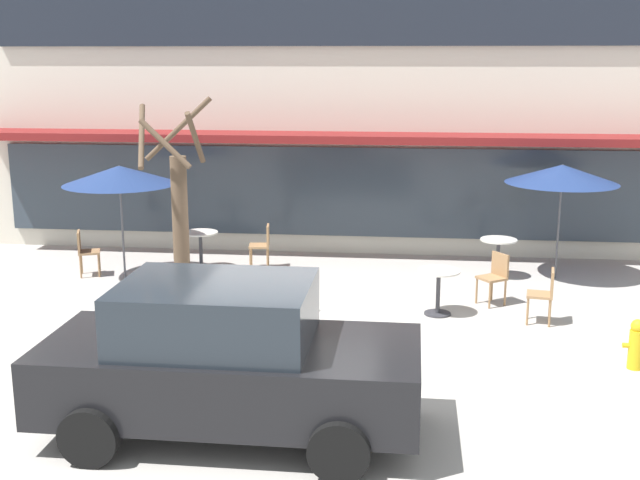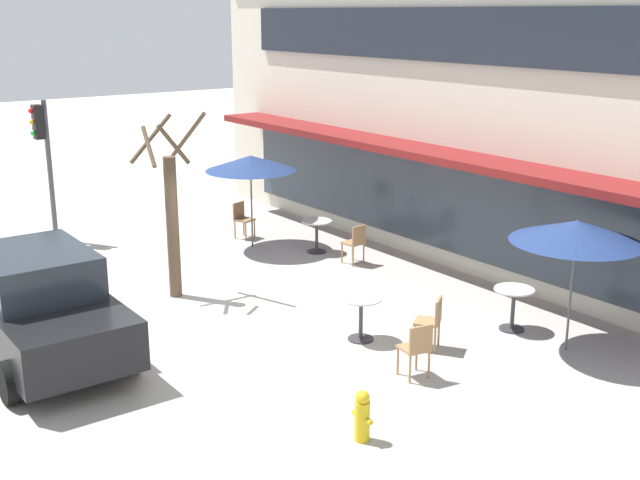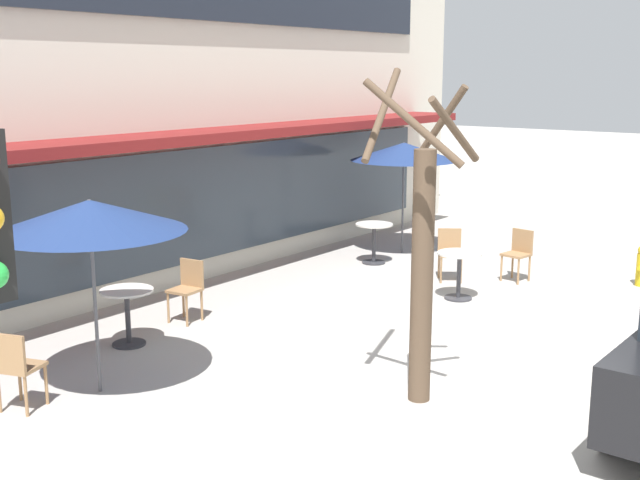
{
  "view_description": "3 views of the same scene",
  "coord_description": "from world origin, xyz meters",
  "px_view_note": "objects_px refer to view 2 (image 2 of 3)",
  "views": [
    {
      "loc": [
        1.58,
        -10.89,
        4.17
      ],
      "look_at": [
        0.13,
        2.64,
        1.05
      ],
      "focal_mm": 45.0,
      "sensor_mm": 36.0,
      "label": 1
    },
    {
      "loc": [
        11.95,
        -6.16,
        5.37
      ],
      "look_at": [
        -0.78,
        3.2,
        0.87
      ],
      "focal_mm": 45.0,
      "sensor_mm": 36.0,
      "label": 2
    },
    {
      "loc": [
        -8.98,
        -3.8,
        3.55
      ],
      "look_at": [
        0.44,
        3.36,
        1.06
      ],
      "focal_mm": 45.0,
      "sensor_mm": 36.0,
      "label": 3
    }
  ],
  "objects_px": {
    "cafe_table_by_tree": "(361,311)",
    "patio_umbrella_cream_folded": "(576,232)",
    "street_tree": "(172,215)",
    "cafe_chair_2": "(355,241)",
    "parked_sedan": "(40,305)",
    "fire_hydrant": "(362,416)",
    "cafe_table_streetside": "(317,231)",
    "cafe_chair_1": "(242,217)",
    "cafe_chair_0": "(417,346)",
    "traffic_light_pole": "(44,147)",
    "cafe_chair_3": "(432,319)",
    "cafe_table_near_wall": "(513,302)",
    "patio_umbrella_green_folded": "(251,163)"
  },
  "relations": [
    {
      "from": "patio_umbrella_cream_folded",
      "to": "cafe_chair_0",
      "type": "height_order",
      "value": "patio_umbrella_cream_folded"
    },
    {
      "from": "patio_umbrella_cream_folded",
      "to": "patio_umbrella_green_folded",
      "type": "bearing_deg",
      "value": -172.88
    },
    {
      "from": "cafe_chair_2",
      "to": "cafe_chair_3",
      "type": "relative_size",
      "value": 1.0
    },
    {
      "from": "cafe_table_streetside",
      "to": "street_tree",
      "type": "xyz_separation_m",
      "value": [
        0.74,
        -3.98,
        1.12
      ]
    },
    {
      "from": "cafe_chair_2",
      "to": "street_tree",
      "type": "relative_size",
      "value": 0.25
    },
    {
      "from": "traffic_light_pole",
      "to": "fire_hydrant",
      "type": "relative_size",
      "value": 4.82
    },
    {
      "from": "cafe_table_near_wall",
      "to": "cafe_table_by_tree",
      "type": "height_order",
      "value": "same"
    },
    {
      "from": "cafe_table_near_wall",
      "to": "cafe_chair_2",
      "type": "height_order",
      "value": "cafe_chair_2"
    },
    {
      "from": "patio_umbrella_cream_folded",
      "to": "cafe_table_streetside",
      "type": "bearing_deg",
      "value": -179.71
    },
    {
      "from": "cafe_chair_2",
      "to": "parked_sedan",
      "type": "bearing_deg",
      "value": -83.01
    },
    {
      "from": "cafe_chair_3",
      "to": "patio_umbrella_green_folded",
      "type": "bearing_deg",
      "value": 173.65
    },
    {
      "from": "patio_umbrella_cream_folded",
      "to": "fire_hydrant",
      "type": "relative_size",
      "value": 3.12
    },
    {
      "from": "cafe_chair_0",
      "to": "traffic_light_pole",
      "type": "xyz_separation_m",
      "value": [
        -10.91,
        -1.91,
        1.77
      ]
    },
    {
      "from": "fire_hydrant",
      "to": "cafe_chair_1",
      "type": "bearing_deg",
      "value": 157.85
    },
    {
      "from": "traffic_light_pole",
      "to": "fire_hydrant",
      "type": "distance_m",
      "value": 12.0
    },
    {
      "from": "cafe_chair_0",
      "to": "cafe_chair_1",
      "type": "height_order",
      "value": "same"
    },
    {
      "from": "cafe_chair_2",
      "to": "parked_sedan",
      "type": "xyz_separation_m",
      "value": [
        0.88,
        -7.16,
        0.35
      ]
    },
    {
      "from": "parked_sedan",
      "to": "fire_hydrant",
      "type": "xyz_separation_m",
      "value": [
        5.11,
        2.46,
        -0.53
      ]
    },
    {
      "from": "parked_sedan",
      "to": "cafe_table_near_wall",
      "type": "bearing_deg",
      "value": 61.84
    },
    {
      "from": "cafe_table_streetside",
      "to": "patio_umbrella_cream_folded",
      "type": "xyz_separation_m",
      "value": [
        6.95,
        0.03,
        1.51
      ]
    },
    {
      "from": "cafe_chair_1",
      "to": "parked_sedan",
      "type": "height_order",
      "value": "parked_sedan"
    },
    {
      "from": "cafe_chair_3",
      "to": "street_tree",
      "type": "distance_m",
      "value": 5.47
    },
    {
      "from": "patio_umbrella_green_folded",
      "to": "cafe_table_streetside",
      "type": "bearing_deg",
      "value": 38.7
    },
    {
      "from": "cafe_table_by_tree",
      "to": "street_tree",
      "type": "xyz_separation_m",
      "value": [
        -3.88,
        -1.53,
        1.12
      ]
    },
    {
      "from": "cafe_table_streetside",
      "to": "cafe_chair_2",
      "type": "distance_m",
      "value": 1.24
    },
    {
      "from": "fire_hydrant",
      "to": "cafe_table_streetside",
      "type": "bearing_deg",
      "value": 147.86
    },
    {
      "from": "patio_umbrella_green_folded",
      "to": "fire_hydrant",
      "type": "relative_size",
      "value": 3.12
    },
    {
      "from": "cafe_table_streetside",
      "to": "fire_hydrant",
      "type": "bearing_deg",
      "value": -32.14
    },
    {
      "from": "parked_sedan",
      "to": "cafe_chair_2",
      "type": "bearing_deg",
      "value": 96.99
    },
    {
      "from": "cafe_chair_2",
      "to": "parked_sedan",
      "type": "height_order",
      "value": "parked_sedan"
    },
    {
      "from": "cafe_table_streetside",
      "to": "cafe_table_by_tree",
      "type": "height_order",
      "value": "same"
    },
    {
      "from": "cafe_chair_1",
      "to": "cafe_chair_2",
      "type": "bearing_deg",
      "value": 15.13
    },
    {
      "from": "patio_umbrella_green_folded",
      "to": "cafe_chair_1",
      "type": "bearing_deg",
      "value": 164.25
    },
    {
      "from": "cafe_table_by_tree",
      "to": "cafe_chair_3",
      "type": "bearing_deg",
      "value": 35.15
    },
    {
      "from": "patio_umbrella_cream_folded",
      "to": "traffic_light_pole",
      "type": "relative_size",
      "value": 0.65
    },
    {
      "from": "cafe_table_streetside",
      "to": "cafe_table_by_tree",
      "type": "xyz_separation_m",
      "value": [
        4.62,
        -2.44,
        0.0
      ]
    },
    {
      "from": "cafe_chair_0",
      "to": "cafe_chair_3",
      "type": "height_order",
      "value": "same"
    },
    {
      "from": "cafe_table_near_wall",
      "to": "street_tree",
      "type": "relative_size",
      "value": 0.21
    },
    {
      "from": "cafe_table_by_tree",
      "to": "patio_umbrella_cream_folded",
      "type": "bearing_deg",
      "value": 46.75
    },
    {
      "from": "street_tree",
      "to": "traffic_light_pole",
      "type": "bearing_deg",
      "value": -173.1
    },
    {
      "from": "cafe_table_by_tree",
      "to": "patio_umbrella_green_folded",
      "type": "bearing_deg",
      "value": 166.02
    },
    {
      "from": "patio_umbrella_green_folded",
      "to": "parked_sedan",
      "type": "height_order",
      "value": "patio_umbrella_green_folded"
    },
    {
      "from": "patio_umbrella_green_folded",
      "to": "street_tree",
      "type": "bearing_deg",
      "value": -56.57
    },
    {
      "from": "cafe_chair_0",
      "to": "traffic_light_pole",
      "type": "relative_size",
      "value": 0.26
    },
    {
      "from": "cafe_table_near_wall",
      "to": "cafe_chair_3",
      "type": "distance_m",
      "value": 1.74
    },
    {
      "from": "patio_umbrella_cream_folded",
      "to": "cafe_chair_2",
      "type": "relative_size",
      "value": 2.47
    },
    {
      "from": "cafe_chair_0",
      "to": "street_tree",
      "type": "height_order",
      "value": "street_tree"
    },
    {
      "from": "cafe_chair_0",
      "to": "traffic_light_pole",
      "type": "height_order",
      "value": "traffic_light_pole"
    },
    {
      "from": "patio_umbrella_cream_folded",
      "to": "parked_sedan",
      "type": "xyz_separation_m",
      "value": [
        -4.84,
        -7.03,
        -1.14
      ]
    },
    {
      "from": "patio_umbrella_cream_folded",
      "to": "street_tree",
      "type": "distance_m",
      "value": 7.41
    }
  ]
}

